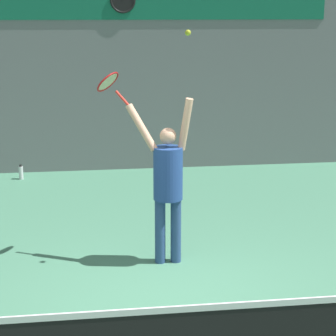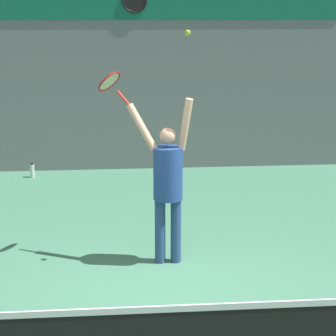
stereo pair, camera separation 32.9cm
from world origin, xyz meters
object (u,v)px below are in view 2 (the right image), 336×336
tennis_racket (110,83)px  water_bottle (32,171)px  scoreboard_clock (134,0)px  tennis_ball (188,33)px  tennis_player (168,180)px

tennis_racket → water_bottle: (-1.53, 3.76, -2.05)m
scoreboard_clock → water_bottle: 3.68m
tennis_ball → water_bottle: (-2.40, 4.26, -2.66)m
tennis_ball → scoreboard_clock: bearing=95.3°
scoreboard_clock → water_bottle: bearing=-167.3°
water_bottle → tennis_player: bearing=-62.2°
tennis_racket → tennis_ball: bearing=-29.6°
water_bottle → tennis_ball: bearing=-60.6°
tennis_racket → tennis_ball: size_ratio=6.68×
tennis_racket → water_bottle: 4.55m
scoreboard_clock → tennis_player: 5.08m
tennis_player → water_bottle: 4.78m
tennis_player → water_bottle: size_ratio=7.34×
tennis_ball → water_bottle: tennis_ball is taller
tennis_player → tennis_ball: (0.21, -0.11, 1.74)m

